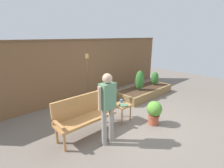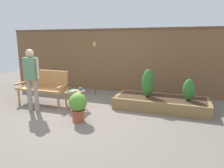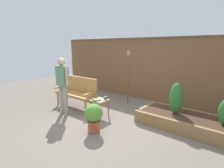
{
  "view_description": "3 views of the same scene",
  "coord_description": "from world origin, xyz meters",
  "px_view_note": "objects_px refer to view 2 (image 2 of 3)",
  "views": [
    {
      "loc": [
        -3.27,
        -2.47,
        2.27
      ],
      "look_at": [
        -0.12,
        0.95,
        0.89
      ],
      "focal_mm": 26.24,
      "sensor_mm": 36.0,
      "label": 1
    },
    {
      "loc": [
        2.34,
        -4.15,
        1.78
      ],
      "look_at": [
        0.5,
        0.93,
        0.61
      ],
      "focal_mm": 32.91,
      "sensor_mm": 36.0,
      "label": 2
    },
    {
      "loc": [
        2.82,
        -2.95,
        1.87
      ],
      "look_at": [
        -0.07,
        0.57,
        0.9
      ],
      "focal_mm": 28.68,
      "sensor_mm": 36.0,
      "label": 3
    }
  ],
  "objects_px": {
    "cup_on_table": "(80,89)",
    "shrub_near_bench": "(148,83)",
    "person_by_bench": "(31,75)",
    "book_on_table": "(72,91)",
    "shrub_far_corner": "(189,90)",
    "tiki_torch": "(95,59)",
    "potted_boxwood": "(78,105)",
    "side_table": "(75,94)",
    "garden_bench": "(44,84)"
  },
  "relations": [
    {
      "from": "shrub_near_bench",
      "to": "cup_on_table",
      "type": "bearing_deg",
      "value": -158.07
    },
    {
      "from": "person_by_bench",
      "to": "cup_on_table",
      "type": "bearing_deg",
      "value": 29.99
    },
    {
      "from": "book_on_table",
      "to": "tiki_torch",
      "type": "bearing_deg",
      "value": 114.06
    },
    {
      "from": "book_on_table",
      "to": "shrub_far_corner",
      "type": "height_order",
      "value": "shrub_far_corner"
    },
    {
      "from": "cup_on_table",
      "to": "tiki_torch",
      "type": "relative_size",
      "value": 0.07
    },
    {
      "from": "shrub_far_corner",
      "to": "garden_bench",
      "type": "bearing_deg",
      "value": -170.97
    },
    {
      "from": "book_on_table",
      "to": "potted_boxwood",
      "type": "relative_size",
      "value": 0.3
    },
    {
      "from": "cup_on_table",
      "to": "potted_boxwood",
      "type": "height_order",
      "value": "potted_boxwood"
    },
    {
      "from": "garden_bench",
      "to": "book_on_table",
      "type": "distance_m",
      "value": 1.1
    },
    {
      "from": "side_table",
      "to": "cup_on_table",
      "type": "bearing_deg",
      "value": 51.83
    },
    {
      "from": "person_by_bench",
      "to": "tiki_torch",
      "type": "bearing_deg",
      "value": 66.2
    },
    {
      "from": "side_table",
      "to": "shrub_far_corner",
      "type": "relative_size",
      "value": 0.88
    },
    {
      "from": "garden_bench",
      "to": "side_table",
      "type": "xyz_separation_m",
      "value": [
        1.1,
        -0.17,
        -0.15
      ]
    },
    {
      "from": "garden_bench",
      "to": "shrub_near_bench",
      "type": "xyz_separation_m",
      "value": [
        2.84,
        0.61,
        0.12
      ]
    },
    {
      "from": "shrub_far_corner",
      "to": "person_by_bench",
      "type": "bearing_deg",
      "value": -161.2
    },
    {
      "from": "side_table",
      "to": "shrub_near_bench",
      "type": "relative_size",
      "value": 0.65
    },
    {
      "from": "garden_bench",
      "to": "person_by_bench",
      "type": "distance_m",
      "value": 0.77
    },
    {
      "from": "cup_on_table",
      "to": "shrub_near_bench",
      "type": "distance_m",
      "value": 1.78
    },
    {
      "from": "shrub_near_bench",
      "to": "shrub_far_corner",
      "type": "xyz_separation_m",
      "value": [
        1.01,
        0.0,
        -0.1
      ]
    },
    {
      "from": "cup_on_table",
      "to": "person_by_bench",
      "type": "relative_size",
      "value": 0.07
    },
    {
      "from": "cup_on_table",
      "to": "potted_boxwood",
      "type": "distance_m",
      "value": 0.92
    },
    {
      "from": "book_on_table",
      "to": "shrub_far_corner",
      "type": "xyz_separation_m",
      "value": [
        2.79,
        0.87,
        0.08
      ]
    },
    {
      "from": "garden_bench",
      "to": "potted_boxwood",
      "type": "xyz_separation_m",
      "value": [
        1.58,
        -0.87,
        -0.17
      ]
    },
    {
      "from": "cup_on_table",
      "to": "person_by_bench",
      "type": "height_order",
      "value": "person_by_bench"
    },
    {
      "from": "cup_on_table",
      "to": "book_on_table",
      "type": "distance_m",
      "value": 0.25
    },
    {
      "from": "person_by_bench",
      "to": "book_on_table",
      "type": "bearing_deg",
      "value": 23.16
    },
    {
      "from": "book_on_table",
      "to": "potted_boxwood",
      "type": "xyz_separation_m",
      "value": [
        0.51,
        -0.62,
        -0.12
      ]
    },
    {
      "from": "shrub_far_corner",
      "to": "person_by_bench",
      "type": "xyz_separation_m",
      "value": [
        -3.68,
        -1.25,
        0.36
      ]
    },
    {
      "from": "cup_on_table",
      "to": "shrub_far_corner",
      "type": "xyz_separation_m",
      "value": [
        2.66,
        0.66,
        0.05
      ]
    },
    {
      "from": "potted_boxwood",
      "to": "side_table",
      "type": "bearing_deg",
      "value": 124.17
    },
    {
      "from": "cup_on_table",
      "to": "shrub_far_corner",
      "type": "distance_m",
      "value": 2.74
    },
    {
      "from": "side_table",
      "to": "book_on_table",
      "type": "bearing_deg",
      "value": -111.85
    },
    {
      "from": "shrub_far_corner",
      "to": "person_by_bench",
      "type": "relative_size",
      "value": 0.35
    },
    {
      "from": "cup_on_table",
      "to": "person_by_bench",
      "type": "bearing_deg",
      "value": -150.01
    },
    {
      "from": "tiki_torch",
      "to": "book_on_table",
      "type": "bearing_deg",
      "value": -88.16
    },
    {
      "from": "garden_bench",
      "to": "tiki_torch",
      "type": "distance_m",
      "value": 1.75
    },
    {
      "from": "book_on_table",
      "to": "person_by_bench",
      "type": "xyz_separation_m",
      "value": [
        -0.89,
        -0.38,
        0.44
      ]
    },
    {
      "from": "shrub_near_bench",
      "to": "tiki_torch",
      "type": "relative_size",
      "value": 0.43
    },
    {
      "from": "side_table",
      "to": "tiki_torch",
      "type": "distance_m",
      "value": 1.64
    },
    {
      "from": "book_on_table",
      "to": "potted_boxwood",
      "type": "distance_m",
      "value": 0.81
    },
    {
      "from": "shrub_far_corner",
      "to": "book_on_table",
      "type": "bearing_deg",
      "value": -162.65
    },
    {
      "from": "cup_on_table",
      "to": "book_on_table",
      "type": "relative_size",
      "value": 0.6
    },
    {
      "from": "potted_boxwood",
      "to": "tiki_torch",
      "type": "bearing_deg",
      "value": 104.66
    },
    {
      "from": "book_on_table",
      "to": "garden_bench",
      "type": "bearing_deg",
      "value": -171.38
    },
    {
      "from": "tiki_torch",
      "to": "shrub_far_corner",
      "type": "bearing_deg",
      "value": -13.15
    },
    {
      "from": "cup_on_table",
      "to": "potted_boxwood",
      "type": "relative_size",
      "value": 0.18
    },
    {
      "from": "potted_boxwood",
      "to": "tiki_torch",
      "type": "distance_m",
      "value": 2.36
    },
    {
      "from": "cup_on_table",
      "to": "tiki_torch",
      "type": "bearing_deg",
      "value": 97.71
    },
    {
      "from": "shrub_far_corner",
      "to": "tiki_torch",
      "type": "xyz_separation_m",
      "value": [
        -2.84,
        0.66,
        0.61
      ]
    },
    {
      "from": "shrub_near_bench",
      "to": "book_on_table",
      "type": "bearing_deg",
      "value": -153.87
    }
  ]
}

